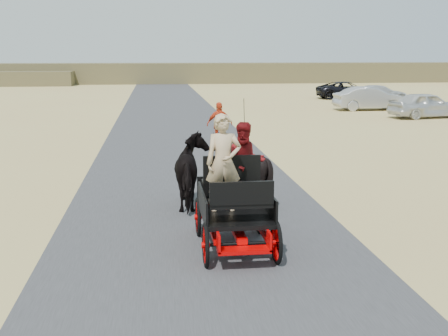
{
  "coord_description": "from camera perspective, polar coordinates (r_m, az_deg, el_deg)",
  "views": [
    {
      "loc": [
        -0.89,
        -7.81,
        3.59
      ],
      "look_at": [
        0.53,
        3.77,
        1.2
      ],
      "focal_mm": 45.0,
      "sensor_mm": 36.0,
      "label": 1
    }
  ],
  "objects": [
    {
      "name": "horse_right",
      "position": [
        13.41,
        1.6,
        -0.22
      ],
      "size": [
        1.37,
        1.54,
        1.7
      ],
      "primitive_type": "imported",
      "rotation": [
        0.0,
        0.0,
        3.14
      ],
      "color": "black",
      "rests_on": "ground"
    },
    {
      "name": "passenger_woman",
      "position": [
        10.92,
        2.2,
        0.57
      ],
      "size": [
        0.77,
        0.6,
        1.58
      ],
      "primitive_type": "imported",
      "color": "#660C0F",
      "rests_on": "carriage"
    },
    {
      "name": "driver_man",
      "position": [
        10.3,
        -0.05,
        0.54
      ],
      "size": [
        0.66,
        0.43,
        1.8
      ],
      "primitive_type": "imported",
      "color": "tan",
      "rests_on": "carriage"
    },
    {
      "name": "horse_left",
      "position": [
        13.3,
        -3.09,
        -0.34
      ],
      "size": [
        0.91,
        2.01,
        1.7
      ],
      "primitive_type": "imported",
      "rotation": [
        0.0,
        0.0,
        3.14
      ],
      "color": "black",
      "rests_on": "ground"
    },
    {
      "name": "car_c",
      "position": [
        44.34,
        15.57,
        7.32
      ],
      "size": [
        4.21,
        1.71,
        1.22
      ],
      "primitive_type": "imported",
      "rotation": [
        0.0,
        0.0,
        1.57
      ],
      "color": "silver",
      "rests_on": "ground"
    },
    {
      "name": "ridge_far",
      "position": [
        69.86,
        -6.36,
        9.56
      ],
      "size": [
        140.0,
        6.0,
        2.4
      ],
      "primitive_type": "cube",
      "color": "brown",
      "rests_on": "ground"
    },
    {
      "name": "pedestrian",
      "position": [
        22.0,
        -0.45,
        4.46
      ],
      "size": [
        1.03,
        0.46,
        1.73
      ],
      "primitive_type": "imported",
      "rotation": [
        0.0,
        0.0,
        3.18
      ],
      "color": "red",
      "rests_on": "ground"
    },
    {
      "name": "carriage",
      "position": [
        10.59,
        1.06,
        -6.19
      ],
      "size": [
        1.3,
        2.4,
        0.72
      ],
      "primitive_type": null,
      "color": "black",
      "rests_on": "ground"
    },
    {
      "name": "car_a",
      "position": [
        33.8,
        19.85,
        6.04
      ],
      "size": [
        4.48,
        2.37,
        1.45
      ],
      "primitive_type": "imported",
      "rotation": [
        0.0,
        0.0,
        1.73
      ],
      "color": "silver",
      "rests_on": "ground"
    },
    {
      "name": "car_b",
      "position": [
        37.38,
        14.57,
        6.85
      ],
      "size": [
        4.51,
        1.62,
        1.48
      ],
      "primitive_type": "imported",
      "rotation": [
        0.0,
        0.0,
        1.58
      ],
      "color": "#B2B2B7",
      "rests_on": "ground"
    },
    {
      "name": "car_d",
      "position": [
        46.52,
        12.41,
        7.73
      ],
      "size": [
        4.99,
        2.5,
        1.35
      ],
      "primitive_type": "imported",
      "rotation": [
        0.0,
        0.0,
        1.52
      ],
      "color": "black",
      "rests_on": "ground"
    },
    {
      "name": "road",
      "position": [
        8.64,
        -0.44,
        -12.95
      ],
      "size": [
        6.0,
        140.0,
        0.01
      ],
      "primitive_type": "cube",
      "color": "#38383A",
      "rests_on": "ground"
    },
    {
      "name": "ground",
      "position": [
        8.64,
        -0.44,
        -12.98
      ],
      "size": [
        140.0,
        140.0,
        0.0
      ],
      "primitive_type": "plane",
      "color": "tan"
    }
  ]
}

